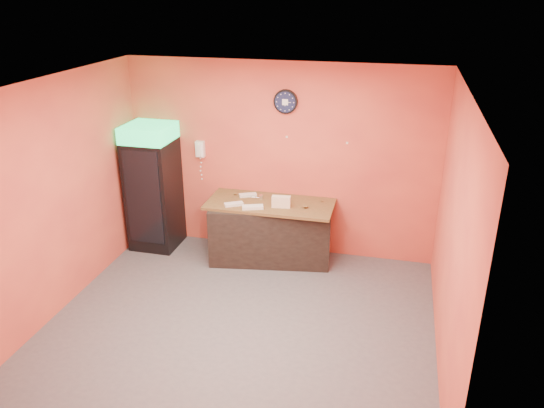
% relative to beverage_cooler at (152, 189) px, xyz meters
% --- Properties ---
extents(floor, '(4.50, 4.50, 0.00)m').
position_rel_beverage_cooler_xyz_m(floor, '(1.85, -1.61, -0.93)').
color(floor, '#47474C').
rests_on(floor, ground).
extents(back_wall, '(4.50, 0.02, 2.80)m').
position_rel_beverage_cooler_xyz_m(back_wall, '(1.85, 0.39, 0.47)').
color(back_wall, '#DF5D3F').
rests_on(back_wall, floor).
extents(left_wall, '(0.02, 4.00, 2.80)m').
position_rel_beverage_cooler_xyz_m(left_wall, '(-0.40, -1.61, 0.47)').
color(left_wall, '#DF5D3F').
rests_on(left_wall, floor).
extents(right_wall, '(0.02, 4.00, 2.80)m').
position_rel_beverage_cooler_xyz_m(right_wall, '(4.10, -1.61, 0.47)').
color(right_wall, '#DF5D3F').
rests_on(right_wall, floor).
extents(ceiling, '(4.50, 4.00, 0.02)m').
position_rel_beverage_cooler_xyz_m(ceiling, '(1.85, -1.61, 1.87)').
color(ceiling, white).
rests_on(ceiling, back_wall).
extents(beverage_cooler, '(0.67, 0.68, 1.89)m').
position_rel_beverage_cooler_xyz_m(beverage_cooler, '(0.00, 0.00, 0.00)').
color(beverage_cooler, black).
rests_on(beverage_cooler, floor).
extents(prep_counter, '(1.79, 1.02, 0.85)m').
position_rel_beverage_cooler_xyz_m(prep_counter, '(1.80, 0.02, -0.50)').
color(prep_counter, black).
rests_on(prep_counter, floor).
extents(wall_clock, '(0.33, 0.06, 0.33)m').
position_rel_beverage_cooler_xyz_m(wall_clock, '(1.93, 0.36, 1.33)').
color(wall_clock, black).
rests_on(wall_clock, back_wall).
extents(wall_phone, '(0.13, 0.11, 0.24)m').
position_rel_beverage_cooler_xyz_m(wall_phone, '(0.65, 0.34, 0.56)').
color(wall_phone, white).
rests_on(wall_phone, back_wall).
extents(butcher_paper, '(1.80, 0.83, 0.04)m').
position_rel_beverage_cooler_xyz_m(butcher_paper, '(1.80, 0.02, -0.06)').
color(butcher_paper, brown).
rests_on(butcher_paper, prep_counter).
extents(sub_roll_stack, '(0.27, 0.12, 0.16)m').
position_rel_beverage_cooler_xyz_m(sub_roll_stack, '(1.99, -0.12, 0.04)').
color(sub_roll_stack, beige).
rests_on(sub_roll_stack, butcher_paper).
extents(wrapped_sandwich_left, '(0.27, 0.22, 0.04)m').
position_rel_beverage_cooler_xyz_m(wrapped_sandwich_left, '(1.33, -0.22, -0.02)').
color(wrapped_sandwich_left, silver).
rests_on(wrapped_sandwich_left, butcher_paper).
extents(wrapped_sandwich_mid, '(0.31, 0.20, 0.04)m').
position_rel_beverage_cooler_xyz_m(wrapped_sandwich_mid, '(1.62, -0.26, -0.02)').
color(wrapped_sandwich_mid, silver).
rests_on(wrapped_sandwich_mid, butcher_paper).
extents(wrapped_sandwich_right, '(0.27, 0.20, 0.04)m').
position_rel_beverage_cooler_xyz_m(wrapped_sandwich_right, '(1.43, 0.16, -0.02)').
color(wrapped_sandwich_right, silver).
rests_on(wrapped_sandwich_right, butcher_paper).
extents(kitchen_tool, '(0.06, 0.06, 0.06)m').
position_rel_beverage_cooler_xyz_m(kitchen_tool, '(1.64, 0.12, -0.01)').
color(kitchen_tool, silver).
rests_on(kitchen_tool, butcher_paper).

